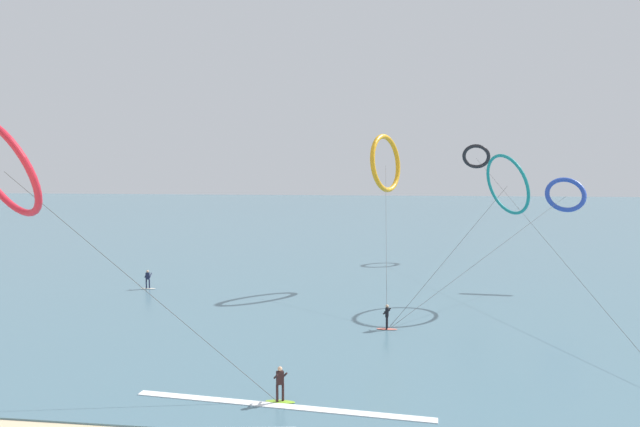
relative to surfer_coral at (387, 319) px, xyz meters
The scene contains 10 objects.
sea_water 84.97m from the surfer_coral, 93.04° to the left, with size 400.00×200.00×0.08m, color slate.
surfer_coral is the anchor object (origin of this frame).
surfer_lime 13.07m from the surfer_coral, 111.94° to the right, with size 1.40×0.70×1.70m.
surfer_ivory 23.50m from the surfer_coral, 155.26° to the left, with size 1.40×0.59×1.70m.
kite_amber 17.36m from the surfer_coral, 90.96° to the left, with size 3.32×16.39×14.02m.
kite_charcoal 35.20m from the surfer_coral, 71.51° to the left, with size 4.75×44.21×13.87m.
kite_teal 15.53m from the surfer_coral, 42.85° to the left, with size 11.30×11.44×12.06m.
kite_crimson 24.20m from the surfer_coral, 150.33° to the right, with size 17.30×5.00×13.46m.
kite_cobalt 24.02m from the surfer_coral, 44.87° to the left, with size 18.04×17.35×10.14m.
wave_crest_mid 13.46m from the surfer_coral, 110.86° to the right, with size 14.01×0.50×0.12m, color white.
Camera 1 is at (4.45, -14.84, 10.85)m, focal length 30.54 mm.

